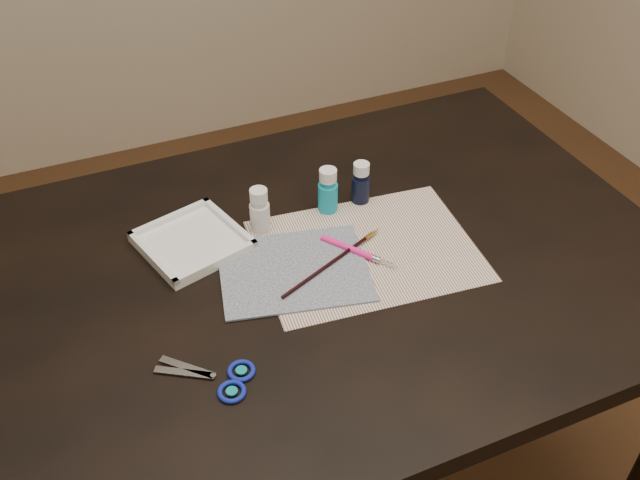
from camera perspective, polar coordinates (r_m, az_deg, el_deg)
name	(u,v)px	position (r m, az deg, el deg)	size (l,w,h in m)	color
table	(320,392)	(1.57, 0.00, -12.05)	(1.30, 0.90, 0.75)	black
paper	(366,250)	(1.32, 3.73, -0.84)	(0.40, 0.30, 0.00)	white
canvas	(294,270)	(1.27, -2.09, -2.41)	(0.26, 0.21, 0.00)	#121F3A
paint_bottle_white	(260,210)	(1.34, -4.85, 2.39)	(0.04, 0.04, 0.09)	silver
paint_bottle_cyan	(328,190)	(1.39, 0.63, 4.00)	(0.04, 0.04, 0.10)	#129DB9
paint_bottle_navy	(361,183)	(1.42, 3.28, 4.60)	(0.04, 0.04, 0.09)	black
paintbrush	(334,261)	(1.28, 1.11, -1.67)	(0.26, 0.01, 0.01)	black
craft_knife	(359,253)	(1.30, 3.18, -1.01)	(0.16, 0.01, 0.01)	#FF208C
scissors	(203,377)	(1.12, -9.37, -10.75)	(0.17, 0.09, 0.01)	silver
palette_tray	(192,241)	(1.34, -10.18, -0.09)	(0.18, 0.18, 0.02)	white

